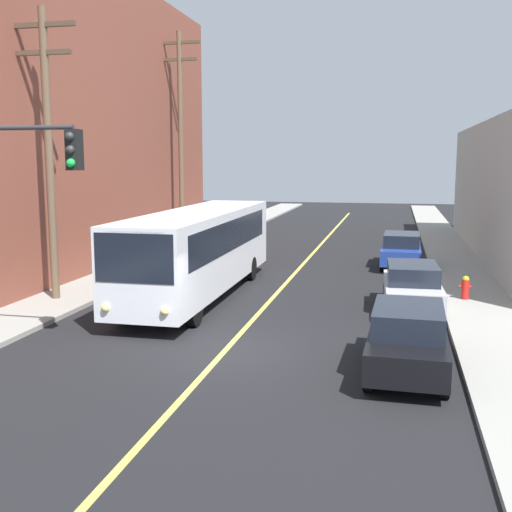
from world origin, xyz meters
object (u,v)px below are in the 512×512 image
object	(u,v)px
parked_car_silver	(412,287)
parked_car_black	(408,338)
traffic_signal_left_corner	(6,190)
fire_hydrant	(465,287)
city_bus	(200,248)
parked_car_blue	(401,250)
utility_pole_mid	(181,132)
utility_pole_near	(48,142)

from	to	relation	value
parked_car_silver	parked_car_black	bearing A→B (deg)	-92.23
traffic_signal_left_corner	fire_hydrant	distance (m)	15.45
city_bus	fire_hydrant	world-z (taller)	city_bus
parked_car_blue	utility_pole_mid	xyz separation A→B (m)	(-12.28, 3.77, 5.79)
traffic_signal_left_corner	utility_pole_near	bearing A→B (deg)	110.19
city_bus	traffic_signal_left_corner	world-z (taller)	traffic_signal_left_corner
city_bus	utility_pole_near	size ratio (longest dim) A/B	1.22
parked_car_blue	utility_pole_near	world-z (taller)	utility_pole_near
utility_pole_near	traffic_signal_left_corner	world-z (taller)	utility_pole_near
traffic_signal_left_corner	fire_hydrant	size ratio (longest dim) A/B	7.14
city_bus	utility_pole_mid	size ratio (longest dim) A/B	1.02
parked_car_black	parked_car_blue	size ratio (longest dim) A/B	1.00
parked_car_black	parked_car_silver	world-z (taller)	same
parked_car_silver	fire_hydrant	bearing A→B (deg)	41.02
fire_hydrant	utility_pole_near	bearing A→B (deg)	-168.09
parked_car_blue	fire_hydrant	world-z (taller)	parked_car_blue
parked_car_black	utility_pole_near	world-z (taller)	utility_pole_near
parked_car_black	utility_pole_mid	size ratio (longest dim) A/B	0.37
parked_car_silver	utility_pole_near	distance (m)	13.41
utility_pole_mid	traffic_signal_left_corner	bearing A→B (deg)	-83.66
parked_car_black	utility_pole_near	bearing A→B (deg)	157.84
utility_pole_mid	utility_pole_near	bearing A→B (deg)	-89.48
parked_car_silver	parked_car_blue	distance (m)	8.97
fire_hydrant	parked_car_silver	bearing A→B (deg)	-138.98
utility_pole_near	utility_pole_mid	xyz separation A→B (m)	(-0.13, 14.11, 0.98)
fire_hydrant	parked_car_black	bearing A→B (deg)	-104.96
parked_car_black	parked_car_silver	size ratio (longest dim) A/B	1.00
city_bus	fire_hydrant	distance (m)	9.69
parked_car_black	traffic_signal_left_corner	distance (m)	10.72
parked_car_blue	utility_pole_near	bearing A→B (deg)	-139.59
parked_car_blue	traffic_signal_left_corner	distance (m)	19.19
utility_pole_near	fire_hydrant	world-z (taller)	utility_pole_near
utility_pole_mid	fire_hydrant	distance (m)	19.20
utility_pole_mid	parked_car_black	bearing A→B (deg)	-57.14
city_bus	parked_car_silver	size ratio (longest dim) A/B	2.72
parked_car_black	parked_car_silver	bearing A→B (deg)	87.77
fire_hydrant	parked_car_blue	bearing A→B (deg)	106.58
parked_car_black	parked_car_blue	xyz separation A→B (m)	(-0.04, 15.31, 0.00)
parked_car_blue	utility_pole_mid	distance (m)	14.09
parked_car_silver	utility_pole_mid	xyz separation A→B (m)	(-12.57, 12.73, 5.79)
parked_car_blue	parked_car_silver	bearing A→B (deg)	-88.13
utility_pole_near	traffic_signal_left_corner	size ratio (longest dim) A/B	1.67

